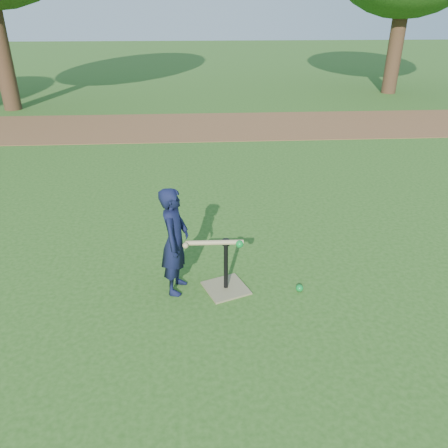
{
  "coord_description": "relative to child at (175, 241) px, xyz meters",
  "views": [
    {
      "loc": [
        -0.53,
        -3.81,
        2.78
      ],
      "look_at": [
        -0.24,
        0.47,
        0.65
      ],
      "focal_mm": 35.0,
      "sensor_mm": 36.0,
      "label": 1
    }
  ],
  "objects": [
    {
      "name": "batting_tee",
      "position": [
        0.53,
        -0.04,
        -0.48
      ],
      "size": [
        0.56,
        0.56,
        0.61
      ],
      "color": "#807651",
      "rests_on": "ground"
    },
    {
      "name": "child",
      "position": [
        0.0,
        0.0,
        0.0
      ],
      "size": [
        0.37,
        0.48,
        1.19
      ],
      "primitive_type": "imported",
      "rotation": [
        0.0,
        0.0,
        1.36
      ],
      "color": "black",
      "rests_on": "ground"
    },
    {
      "name": "wiffle_ball_ground",
      "position": [
        1.33,
        -0.14,
        -0.55
      ],
      "size": [
        0.08,
        0.08,
        0.08
      ],
      "primitive_type": "sphere",
      "color": "#0B812B",
      "rests_on": "ground"
    },
    {
      "name": "swing_action",
      "position": [
        0.43,
        -0.07,
        0.0
      ],
      "size": [
        0.63,
        0.11,
        0.08
      ],
      "color": "tan",
      "rests_on": "ground"
    },
    {
      "name": "ground",
      "position": [
        0.77,
        -0.21,
        -0.59
      ],
      "size": [
        80.0,
        80.0,
        0.0
      ],
      "primitive_type": "plane",
      "color": "#285116",
      "rests_on": "ground"
    },
    {
      "name": "dirt_strip",
      "position": [
        0.77,
        7.29,
        -0.59
      ],
      "size": [
        24.0,
        3.0,
        0.01
      ],
      "primitive_type": "cube",
      "color": "brown",
      "rests_on": "ground"
    }
  ]
}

